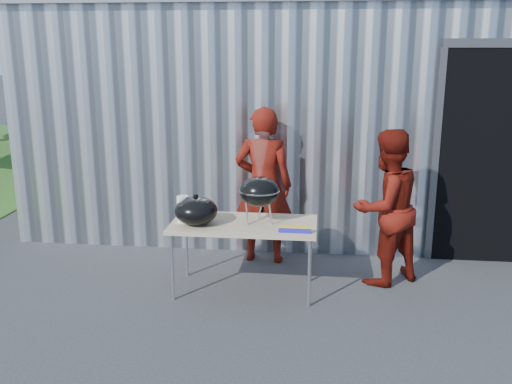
# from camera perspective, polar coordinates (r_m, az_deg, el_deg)

# --- Properties ---
(ground) EXTENTS (80.00, 80.00, 0.00)m
(ground) POSITION_cam_1_polar(r_m,az_deg,el_deg) (5.70, -1.47, -11.91)
(ground) COLOR #2F2F32
(building) EXTENTS (8.20, 6.20, 3.10)m
(building) POSITION_cam_1_polar(r_m,az_deg,el_deg) (9.69, 7.73, 8.55)
(building) COLOR silver
(building) RESTS_ON ground
(folding_table) EXTENTS (1.50, 0.75, 0.75)m
(folding_table) POSITION_cam_1_polar(r_m,az_deg,el_deg) (5.91, -1.22, -3.47)
(folding_table) COLOR tan
(folding_table) RESTS_ON ground
(kettle_grill) EXTENTS (0.42, 0.42, 0.93)m
(kettle_grill) POSITION_cam_1_polar(r_m,az_deg,el_deg) (5.79, 0.34, 0.94)
(kettle_grill) COLOR black
(kettle_grill) RESTS_ON folding_table
(grill_lid) EXTENTS (0.44, 0.44, 0.32)m
(grill_lid) POSITION_cam_1_polar(r_m,az_deg,el_deg) (5.84, -6.01, -1.88)
(grill_lid) COLOR black
(grill_lid) RESTS_ON folding_table
(paper_towels) EXTENTS (0.12, 0.12, 0.28)m
(paper_towels) POSITION_cam_1_polar(r_m,az_deg,el_deg) (5.92, -7.33, -1.72)
(paper_towels) COLOR white
(paper_towels) RESTS_ON folding_table
(white_tub) EXTENTS (0.20, 0.15, 0.10)m
(white_tub) POSITION_cam_1_polar(r_m,az_deg,el_deg) (6.17, -6.03, -1.86)
(white_tub) COLOR white
(white_tub) RESTS_ON folding_table
(foil_box) EXTENTS (0.32, 0.06, 0.06)m
(foil_box) POSITION_cam_1_polar(r_m,az_deg,el_deg) (5.60, 3.91, -3.75)
(foil_box) COLOR #211DBD
(foil_box) RESTS_ON folding_table
(person_cook) EXTENTS (0.70, 0.48, 1.85)m
(person_cook) POSITION_cam_1_polar(r_m,az_deg,el_deg) (6.69, 0.76, 0.65)
(person_cook) COLOR #5F120A
(person_cook) RESTS_ON ground
(person_bystander) EXTENTS (1.04, 1.00, 1.69)m
(person_bystander) POSITION_cam_1_polar(r_m,az_deg,el_deg) (6.25, 12.85, -1.52)
(person_bystander) COLOR #5F120A
(person_bystander) RESTS_ON ground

